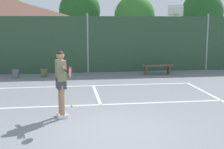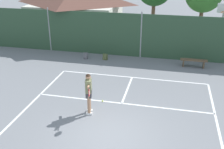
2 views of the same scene
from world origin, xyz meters
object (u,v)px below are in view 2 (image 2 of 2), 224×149
tennis_ball (102,101)px  backpack_olive (105,57)px  tennis_player (89,90)px  backpack_grey (86,56)px  courtside_bench (194,61)px  basketball_hoop (222,23)px

tennis_ball → backpack_olive: (-1.26, 5.49, 0.16)m
tennis_player → backpack_olive: 6.75m
backpack_grey → backpack_olive: 1.32m
backpack_olive → courtside_bench: courtside_bench is taller
basketball_hoop → courtside_bench: (-1.68, -2.39, -1.95)m
tennis_ball → backpack_grey: 6.01m
tennis_player → tennis_ball: (0.28, 1.13, -1.08)m
basketball_hoop → tennis_player: basketball_hoop is taller
basketball_hoop → backpack_olive: size_ratio=7.67×
tennis_player → tennis_ball: 1.59m
tennis_player → backpack_grey: tennis_player is taller
backpack_grey → courtside_bench: size_ratio=0.29×
backpack_olive → courtside_bench: bearing=-0.2°
basketball_hoop → courtside_bench: 3.51m
basketball_hoop → backpack_grey: (-8.61, -2.43, -2.12)m
tennis_player → tennis_ball: bearing=75.9°
backpack_grey → courtside_bench: courtside_bench is taller
basketball_hoop → courtside_bench: size_ratio=2.22×
basketball_hoop → tennis_player: size_ratio=1.91×
backpack_grey → courtside_bench: (6.93, 0.04, 0.17)m
tennis_player → basketball_hoop: bearing=55.0°
basketball_hoop → courtside_bench: bearing=-125.0°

